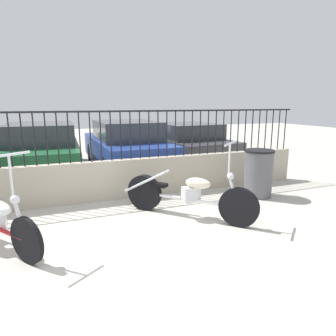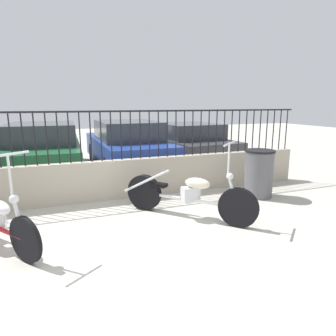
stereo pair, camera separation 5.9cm
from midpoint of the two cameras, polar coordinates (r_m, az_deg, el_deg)
The scene contains 8 objects.
ground_plane at distance 3.96m, azimuth -5.95°, elevation -16.15°, with size 40.00×40.00×0.00m, color #B7B2A5.
low_wall at distance 6.02m, azimuth -11.98°, elevation -2.35°, with size 9.09×0.18×0.78m.
fence_railing at distance 5.86m, azimuth -12.42°, elevation 7.34°, with size 9.09×0.04×0.97m.
motorcycle_white at distance 5.04m, azimuth 2.72°, elevation -5.03°, with size 1.67×1.89×1.31m.
trash_bin at distance 6.37m, azimuth 17.17°, elevation -0.98°, with size 0.59×0.59×0.96m.
car_green at distance 8.68m, azimuth -22.41°, elevation 3.42°, with size 1.99×4.43×1.38m.
car_blue at distance 8.55m, azimuth -7.66°, elevation 4.22°, with size 1.75×4.33×1.40m.
car_dark_grey at distance 9.80m, azimuth 3.68°, elevation 4.94°, with size 2.10×4.08×1.26m.
Camera 2 is at (-0.84, -3.39, 1.88)m, focal length 32.00 mm.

